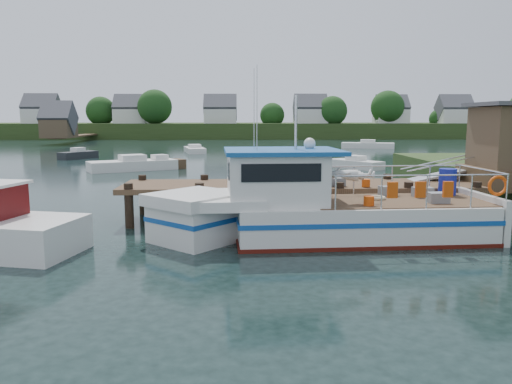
{
  "coord_description": "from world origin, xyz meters",
  "views": [
    {
      "loc": [
        -1.61,
        -18.85,
        3.88
      ],
      "look_at": [
        -1.0,
        -1.5,
        1.3
      ],
      "focal_mm": 35.0,
      "sensor_mm": 36.0,
      "label": 1
    }
  ],
  "objects_px": {
    "lobster_boat": "(318,209)",
    "moored_rowboat": "(160,164)",
    "moored_b": "(356,164)",
    "moored_d": "(195,150)",
    "moored_a": "(133,165)",
    "dock": "(450,161)",
    "moored_e": "(78,155)",
    "moored_far": "(368,145)"
  },
  "relations": [
    {
      "from": "moored_e",
      "to": "moored_a",
      "type": "bearing_deg",
      "value": -33.66
    },
    {
      "from": "dock",
      "to": "moored_far",
      "type": "height_order",
      "value": "dock"
    },
    {
      "from": "dock",
      "to": "lobster_boat",
      "type": "xyz_separation_m",
      "value": [
        -5.56,
        -3.19,
        -1.25
      ]
    },
    {
      "from": "lobster_boat",
      "to": "moored_rowboat",
      "type": "bearing_deg",
      "value": 107.9
    },
    {
      "from": "moored_a",
      "to": "moored_b",
      "type": "bearing_deg",
      "value": -4.05
    },
    {
      "from": "dock",
      "to": "moored_d",
      "type": "relative_size",
      "value": 2.85
    },
    {
      "from": "moored_d",
      "to": "moored_rowboat",
      "type": "bearing_deg",
      "value": -75.35
    },
    {
      "from": "lobster_boat",
      "to": "moored_e",
      "type": "distance_m",
      "value": 37.6
    },
    {
      "from": "moored_far",
      "to": "moored_b",
      "type": "xyz_separation_m",
      "value": [
        -7.68,
        -25.92,
        -0.05
      ]
    },
    {
      "from": "moored_rowboat",
      "to": "moored_b",
      "type": "distance_m",
      "value": 15.14
    },
    {
      "from": "moored_a",
      "to": "moored_d",
      "type": "xyz_separation_m",
      "value": [
        2.95,
        19.33,
        -0.09
      ]
    },
    {
      "from": "moored_a",
      "to": "moored_e",
      "type": "xyz_separation_m",
      "value": [
        -7.54,
        11.18,
        -0.04
      ]
    },
    {
      "from": "lobster_boat",
      "to": "moored_e",
      "type": "xyz_separation_m",
      "value": [
        -18.03,
        32.99,
        -0.59
      ]
    },
    {
      "from": "moored_rowboat",
      "to": "moored_d",
      "type": "xyz_separation_m",
      "value": [
        1.04,
        18.57,
        -0.07
      ]
    },
    {
      "from": "dock",
      "to": "moored_rowboat",
      "type": "height_order",
      "value": "dock"
    },
    {
      "from": "lobster_boat",
      "to": "moored_a",
      "type": "relative_size",
      "value": 1.72
    },
    {
      "from": "moored_far",
      "to": "moored_e",
      "type": "height_order",
      "value": "moored_far"
    },
    {
      "from": "moored_rowboat",
      "to": "moored_d",
      "type": "height_order",
      "value": "moored_rowboat"
    },
    {
      "from": "moored_rowboat",
      "to": "moored_a",
      "type": "xyz_separation_m",
      "value": [
        -1.91,
        -0.76,
        0.02
      ]
    },
    {
      "from": "dock",
      "to": "moored_far",
      "type": "distance_m",
      "value": 46.34
    },
    {
      "from": "lobster_boat",
      "to": "moored_b",
      "type": "xyz_separation_m",
      "value": [
        6.56,
        22.76,
        -0.62
      ]
    },
    {
      "from": "lobster_boat",
      "to": "moored_a",
      "type": "distance_m",
      "value": 24.21
    },
    {
      "from": "dock",
      "to": "moored_a",
      "type": "relative_size",
      "value": 2.49
    },
    {
      "from": "moored_rowboat",
      "to": "moored_d",
      "type": "relative_size",
      "value": 0.68
    },
    {
      "from": "dock",
      "to": "lobster_boat",
      "type": "height_order",
      "value": "lobster_boat"
    },
    {
      "from": "moored_a",
      "to": "moored_rowboat",
      "type": "bearing_deg",
      "value": 14.35
    },
    {
      "from": "lobster_boat",
      "to": "moored_d",
      "type": "xyz_separation_m",
      "value": [
        -7.53,
        41.14,
        -0.64
      ]
    },
    {
      "from": "dock",
      "to": "lobster_boat",
      "type": "distance_m",
      "value": 6.53
    },
    {
      "from": "moored_rowboat",
      "to": "dock",
      "type": "bearing_deg",
      "value": -57.8
    },
    {
      "from": "moored_b",
      "to": "moored_d",
      "type": "bearing_deg",
      "value": 145.96
    },
    {
      "from": "moored_rowboat",
      "to": "moored_far",
      "type": "height_order",
      "value": "moored_far"
    },
    {
      "from": "moored_rowboat",
      "to": "moored_far",
      "type": "bearing_deg",
      "value": 44.94
    },
    {
      "from": "lobster_boat",
      "to": "moored_b",
      "type": "bearing_deg",
      "value": 71.01
    },
    {
      "from": "moored_e",
      "to": "moored_b",
      "type": "bearing_deg",
      "value": -0.26
    },
    {
      "from": "moored_far",
      "to": "moored_d",
      "type": "xyz_separation_m",
      "value": [
        -21.78,
        -7.54,
        -0.07
      ]
    },
    {
      "from": "moored_a",
      "to": "moored_d",
      "type": "height_order",
      "value": "moored_a"
    },
    {
      "from": "moored_d",
      "to": "dock",
      "type": "bearing_deg",
      "value": -53.11
    },
    {
      "from": "lobster_boat",
      "to": "moored_a",
      "type": "bearing_deg",
      "value": 112.76
    },
    {
      "from": "dock",
      "to": "moored_b",
      "type": "bearing_deg",
      "value": 87.07
    },
    {
      "from": "moored_far",
      "to": "moored_d",
      "type": "distance_m",
      "value": 23.04
    },
    {
      "from": "moored_far",
      "to": "moored_b",
      "type": "relative_size",
      "value": 1.54
    },
    {
      "from": "moored_b",
      "to": "moored_a",
      "type": "bearing_deg",
      "value": -158.34
    }
  ]
}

